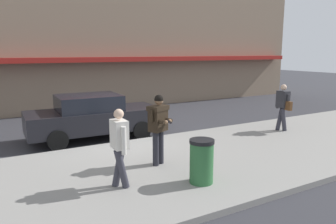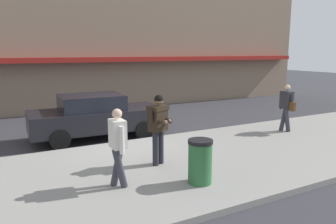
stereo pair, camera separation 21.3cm
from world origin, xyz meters
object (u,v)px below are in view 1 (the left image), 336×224
at_px(man_texting_on_phone, 158,122).
at_px(pedestrian_in_light_coat, 120,143).
at_px(parked_sedan_mid, 93,116).
at_px(trash_bin, 202,161).
at_px(pedestrian_with_bag, 283,105).

relative_size(man_texting_on_phone, pedestrian_in_light_coat, 1.06).
bearing_deg(parked_sedan_mid, pedestrian_in_light_coat, -100.64).
bearing_deg(trash_bin, parked_sedan_mid, 98.07).
bearing_deg(pedestrian_with_bag, man_texting_on_phone, -170.33).
height_order(man_texting_on_phone, pedestrian_in_light_coat, man_texting_on_phone).
bearing_deg(parked_sedan_mid, pedestrian_with_bag, -24.99).
bearing_deg(parked_sedan_mid, man_texting_on_phone, -82.50).
xyz_separation_m(pedestrian_in_light_coat, trash_bin, (1.63, -0.67, -0.47)).
bearing_deg(pedestrian_in_light_coat, trash_bin, -22.41).
xyz_separation_m(man_texting_on_phone, pedestrian_with_bag, (5.64, 0.96, -0.14)).
bearing_deg(man_texting_on_phone, pedestrian_with_bag, 9.67).
distance_m(parked_sedan_mid, pedestrian_with_bag, 6.79).
distance_m(pedestrian_in_light_coat, trash_bin, 1.83).
height_order(parked_sedan_mid, trash_bin, parked_sedan_mid).
distance_m(parked_sedan_mid, pedestrian_in_light_coat, 4.76).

